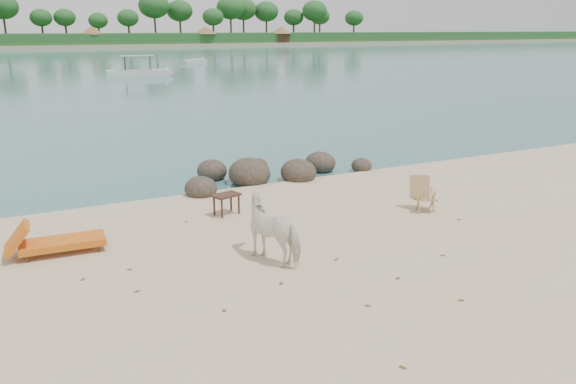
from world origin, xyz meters
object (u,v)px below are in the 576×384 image
cow (276,230)px  lounge_chair (62,239)px  boulders (267,173)px  side_table (227,206)px  deck_chair (426,196)px

cow → lounge_chair: bearing=-55.2°
boulders → cow: cow is taller
boulders → lounge_chair: 6.91m
boulders → side_table: boulders is taller
cow → lounge_chair: cow is taller
boulders → side_table: size_ratio=9.86×
lounge_chair → deck_chair: deck_chair is taller
lounge_chair → deck_chair: size_ratio=2.41×
boulders → side_table: 3.52m
cow → lounge_chair: size_ratio=0.72×
boulders → deck_chair: deck_chair is taller
boulders → deck_chair: 5.07m
boulders → lounge_chair: (-5.99, -3.45, 0.12)m
cow → side_table: size_ratio=2.30×
boulders → cow: bearing=-112.8°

